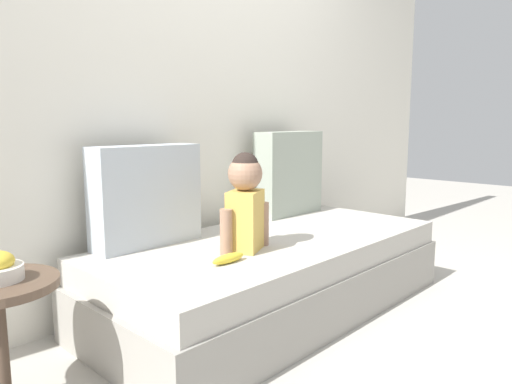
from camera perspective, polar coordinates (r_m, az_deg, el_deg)
ground_plane at (r=2.55m, az=2.16°, el=-13.82°), size 12.00×12.00×0.00m
back_wall at (r=2.78m, az=-6.86°, el=12.92°), size 5.13×0.10×2.37m
couch at (r=2.49m, az=2.18°, el=-9.81°), size 1.93×0.89×0.38m
throw_pillow_left at (r=2.30m, az=-13.14°, el=-0.44°), size 0.54×0.16×0.48m
throw_pillow_right at (r=3.01m, az=3.97°, el=2.28°), size 0.50×0.16×0.53m
toddler at (r=2.15m, az=-1.31°, el=-1.07°), size 0.30×0.20×0.45m
banana at (r=2.00m, az=-3.38°, el=-8.03°), size 0.17×0.05×0.04m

